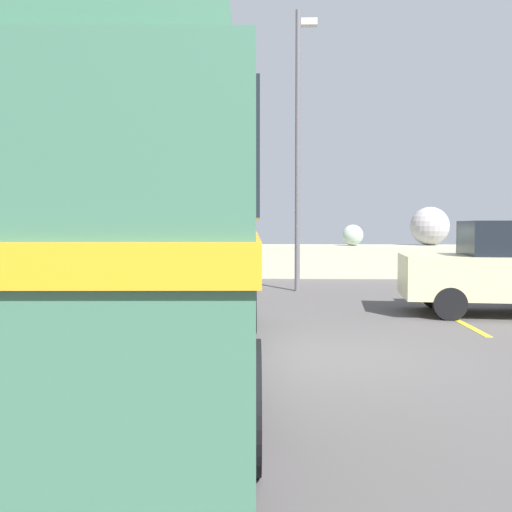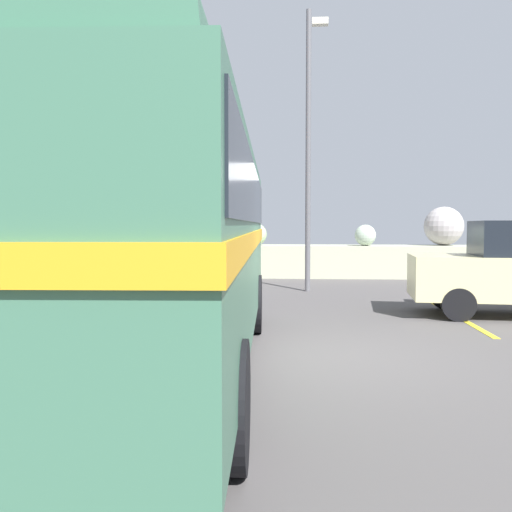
% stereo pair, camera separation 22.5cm
% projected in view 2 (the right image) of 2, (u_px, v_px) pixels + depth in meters
% --- Properties ---
extents(ground, '(32.00, 26.00, 0.02)m').
position_uv_depth(ground, '(297.00, 356.00, 7.67)').
color(ground, '#504C4C').
extents(breakwater, '(31.36, 2.22, 2.42)m').
position_uv_depth(breakwater, '(304.00, 257.00, 19.37)').
color(breakwater, '#B0B297').
rests_on(breakwater, ground).
extents(vintage_coach, '(2.80, 8.68, 3.70)m').
position_uv_depth(vintage_coach, '(152.00, 204.00, 6.57)').
color(vintage_coach, black).
rests_on(vintage_coach, ground).
extents(lamp_post, '(0.61, 0.83, 7.44)m').
position_uv_depth(lamp_post, '(310.00, 137.00, 14.92)').
color(lamp_post, '#5B5B60').
rests_on(lamp_post, ground).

